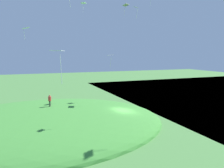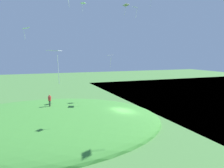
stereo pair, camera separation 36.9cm
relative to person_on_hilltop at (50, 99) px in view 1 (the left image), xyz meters
name	(u,v)px [view 1 (the left image)]	position (x,y,z in m)	size (l,w,h in m)	color
ground_plane	(124,122)	(-9.07, 3.51, -3.04)	(160.00, 160.00, 0.00)	#477C3B
grass_hill	(44,125)	(0.91, 0.87, -3.04)	(31.07, 24.66, 4.14)	#3F8835
person_on_hilltop	(50,99)	(0.00, 0.00, 0.00)	(0.55, 0.55, 1.56)	#2F3A2C
kite_0	(58,52)	(0.69, 13.98, 5.92)	(1.13, 1.32, 2.23)	silver
kite_1	(83,4)	(-4.05, 2.58, 11.75)	(0.75, 0.73, 1.15)	white
kite_3	(110,56)	(-8.31, 0.45, 5.62)	(1.05, 1.29, 1.74)	silver
kite_8	(26,28)	(2.46, -0.66, 8.96)	(0.97, 1.26, 1.55)	white
kite_10	(126,5)	(-12.08, -2.70, 13.24)	(1.21, 1.12, 1.64)	silver
kite_12	(136,8)	(-8.82, 6.88, 10.78)	(0.74, 0.69, 1.27)	white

